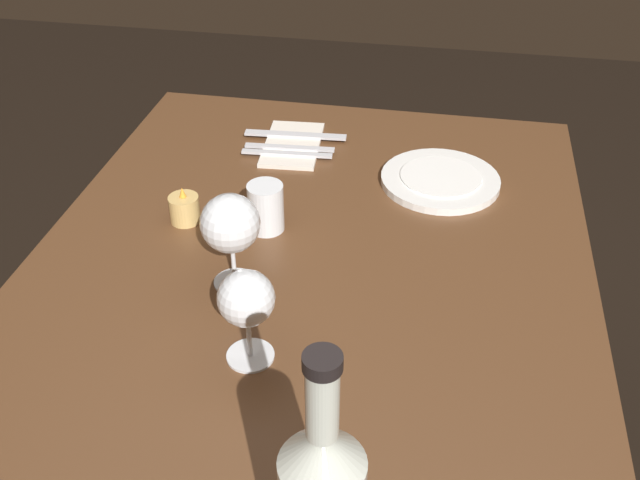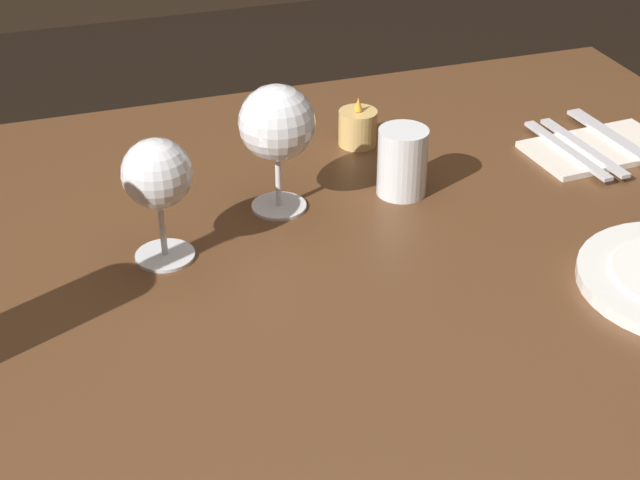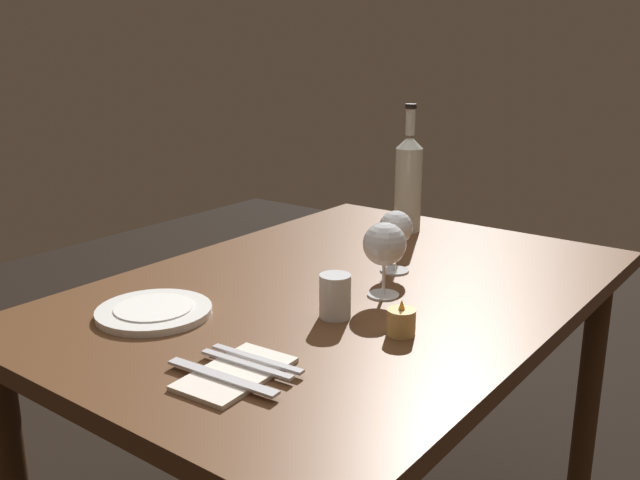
# 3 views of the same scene
# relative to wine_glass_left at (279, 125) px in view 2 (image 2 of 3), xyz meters

# --- Properties ---
(dining_table) EXTENTS (1.30, 0.90, 0.74)m
(dining_table) POSITION_rel_wine_glass_left_xyz_m (-0.00, -0.10, -0.20)
(dining_table) COLOR #56351E
(dining_table) RESTS_ON ground
(wine_glass_left) EXTENTS (0.09, 0.09, 0.16)m
(wine_glass_left) POSITION_rel_wine_glass_left_xyz_m (0.00, 0.00, 0.00)
(wine_glass_left) COLOR white
(wine_glass_left) RESTS_ON dining_table
(wine_glass_right) EXTENTS (0.08, 0.08, 0.14)m
(wine_glass_right) POSITION_rel_wine_glass_left_xyz_m (-0.15, -0.06, -0.01)
(wine_glass_right) COLOR white
(wine_glass_right) RESTS_ON dining_table
(water_tumbler) EXTENTS (0.06, 0.06, 0.08)m
(water_tumbler) POSITION_rel_wine_glass_left_xyz_m (0.15, -0.01, -0.07)
(water_tumbler) COLOR white
(water_tumbler) RESTS_ON dining_table
(votive_candle) EXTENTS (0.05, 0.05, 0.07)m
(votive_candle) POSITION_rel_wine_glass_left_xyz_m (0.15, 0.13, -0.09)
(votive_candle) COLOR #DBB266
(votive_candle) RESTS_ON dining_table
(folded_napkin) EXTENTS (0.20, 0.12, 0.01)m
(folded_napkin) POSITION_rel_wine_glass_left_xyz_m (0.44, 0.01, -0.10)
(folded_napkin) COLOR silver
(folded_napkin) RESTS_ON dining_table
(fork_inner) EXTENTS (0.03, 0.18, 0.00)m
(fork_inner) POSITION_rel_wine_glass_left_xyz_m (0.42, 0.01, -0.10)
(fork_inner) COLOR silver
(fork_inner) RESTS_ON folded_napkin
(fork_outer) EXTENTS (0.03, 0.18, 0.00)m
(fork_outer) POSITION_rel_wine_glass_left_xyz_m (0.39, 0.01, -0.10)
(fork_outer) COLOR silver
(fork_outer) RESTS_ON folded_napkin
(table_knife) EXTENTS (0.03, 0.21, 0.00)m
(table_knife) POSITION_rel_wine_glass_left_xyz_m (0.47, 0.01, -0.10)
(table_knife) COLOR silver
(table_knife) RESTS_ON folded_napkin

